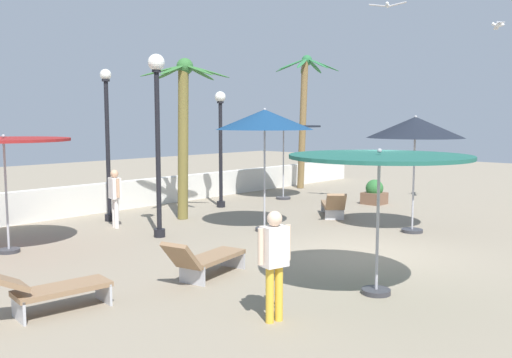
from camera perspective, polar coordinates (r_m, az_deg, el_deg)
The scene contains 20 objects.
ground_plane at distance 12.21m, azimuth 10.90°, elevation -7.62°, with size 56.00×56.00×0.00m, color gray.
boundary_wall at distance 18.29m, azimuth -13.44°, elevation -1.62°, with size 25.20×0.30×0.91m, color silver.
patio_umbrella_0 at distance 14.06m, azimuth 0.91°, elevation 6.15°, with size 2.52×2.52×3.19m.
patio_umbrella_1 at distance 12.91m, azimuth -24.84°, elevation 3.29°, with size 2.75×2.75×2.59m.
patio_umbrella_3 at distance 19.83m, azimuth 2.90°, elevation 5.08°, with size 2.66×2.66×2.83m.
patio_umbrella_4 at distance 9.11m, azimuth 12.74°, elevation 1.74°, with size 2.95×2.95×2.43m.
patio_umbrella_5 at distance 14.46m, azimuth 16.29°, elevation 5.11°, with size 2.45×2.45×3.01m.
palm_tree_0 at distance 15.99m, azimuth -7.55°, elevation 6.42°, with size 2.55×2.60×4.66m.
palm_tree_1 at distance 23.24m, azimuth 5.03°, elevation 7.80°, with size 2.78×2.74×5.59m.
lamp_post_0 at distance 18.00m, azimuth -3.72°, elevation 4.32°, with size 0.36×0.36×3.81m.
lamp_post_2 at distance 13.52m, azimuth -10.26°, elevation 6.19°, with size 0.41×0.41×4.47m.
lamp_post_3 at distance 16.03m, azimuth -15.25°, elevation 4.20°, with size 0.31×0.31×4.30m.
lounge_chair_0 at distance 8.84m, azimuth -20.96°, elevation -10.59°, with size 1.91×0.79×0.82m.
lounge_chair_1 at distance 16.37m, azimuth 8.06°, elevation -2.67°, with size 1.79×1.65×0.84m.
lounge_chair_2 at distance 10.09m, azimuth -5.32°, elevation -8.24°, with size 1.96×0.91×0.84m.
guest_0 at distance 7.84m, azimuth 1.94°, elevation -7.97°, with size 0.55×0.32×1.62m.
guest_1 at distance 15.08m, azimuth -14.52°, elevation -1.42°, with size 0.31×0.55×1.57m.
seagull_0 at distance 18.87m, azimuth 23.98°, elevation 14.53°, with size 1.05×0.67×0.16m.
seagull_1 at distance 17.58m, azimuth 13.57°, elevation 17.24°, with size 0.58×1.06×0.14m.
planter at distance 19.23m, azimuth 12.25°, elevation -1.43°, with size 0.70×0.70×0.85m.
Camera 1 is at (-10.13, -6.17, 2.90)m, focal length 38.31 mm.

